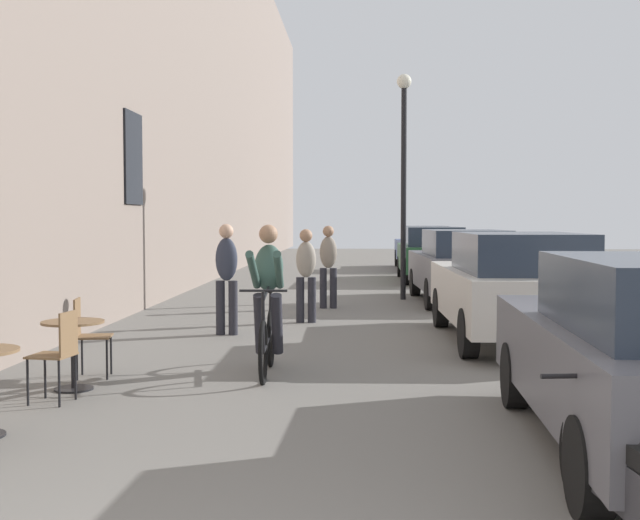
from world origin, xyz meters
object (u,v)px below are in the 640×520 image
object	(u,v)px
cafe_chair_far_toward_wall	(59,350)
pedestrian_mid	(306,270)
parked_car_fourth	(432,253)
parked_car_fifth	(423,247)
cafe_chair_far_toward_street	(87,332)
cyclist_on_bicycle	(268,302)
pedestrian_far	(328,262)
street_lamp	(404,157)
parked_motorcycle	(640,486)
parked_car_third	(462,265)
pedestrian_near	(227,273)
parked_car_second	(513,286)
cafe_table_far	(73,340)

from	to	relation	value
cafe_chair_far_toward_wall	pedestrian_mid	world-z (taller)	pedestrian_mid
pedestrian_mid	parked_car_fourth	size ratio (longest dim) A/B	0.37
parked_car_fifth	cafe_chair_far_toward_street	bearing A→B (deg)	-105.23
cyclist_on_bicycle	pedestrian_mid	world-z (taller)	cyclist_on_bicycle
pedestrian_far	street_lamp	size ratio (longest dim) A/B	0.33
pedestrian_mid	parked_motorcycle	size ratio (longest dim) A/B	0.75
street_lamp	parked_car_third	xyz separation A→B (m)	(1.19, -0.66, -2.31)
pedestrian_near	cyclist_on_bicycle	bearing A→B (deg)	-71.65
cafe_chair_far_toward_wall	parked_car_second	bearing A→B (deg)	38.35
parked_car_third	parked_car_fourth	world-z (taller)	parked_car_third
parked_motorcycle	parked_car_second	bearing A→B (deg)	84.18
cafe_chair_far_toward_street	cafe_table_far	bearing A→B (deg)	-83.34
cafe_chair_far_toward_street	pedestrian_near	bearing A→B (deg)	73.04
street_lamp	cafe_chair_far_toward_street	bearing A→B (deg)	-114.47
parked_car_second	parked_car_third	size ratio (longest dim) A/B	1.02
parked_car_third	parked_motorcycle	distance (m)	12.79
cyclist_on_bicycle	cafe_chair_far_toward_wall	bearing A→B (deg)	-137.80
street_lamp	parked_car_third	world-z (taller)	street_lamp
parked_car_third	parked_car_second	bearing A→B (deg)	-89.51
cyclist_on_bicycle	pedestrian_mid	xyz separation A→B (m)	(0.15, 4.40, 0.09)
cafe_chair_far_toward_street	pedestrian_mid	distance (m)	5.30
parked_car_third	cafe_chair_far_toward_street	bearing A→B (deg)	-122.55
cafe_chair_far_toward_street	parked_car_fifth	world-z (taller)	parked_car_fifth
cafe_table_far	parked_car_second	size ratio (longest dim) A/B	0.16
pedestrian_near	pedestrian_mid	size ratio (longest dim) A/B	1.06
cafe_chair_far_toward_wall	parked_car_fourth	bearing A→B (deg)	71.99
cafe_chair_far_toward_wall	pedestrian_far	size ratio (longest dim) A/B	0.54
pedestrian_mid	parked_motorcycle	distance (m)	9.75
pedestrian_near	parked_car_fifth	bearing A→B (deg)	75.13
cafe_table_far	parked_car_third	size ratio (longest dim) A/B	0.16
cafe_chair_far_toward_street	parked_car_second	xyz separation A→B (m)	(5.25, 2.79, 0.30)
cafe_table_far	parked_car_fifth	distance (m)	20.69
cafe_chair_far_toward_wall	parked_motorcycle	world-z (taller)	cafe_chair_far_toward_wall
cafe_table_far	cafe_chair_far_toward_wall	xyz separation A→B (m)	(0.08, -0.59, -0.00)
cafe_chair_far_toward_street	street_lamp	size ratio (longest dim) A/B	0.18
cafe_table_far	cafe_chair_far_toward_wall	size ratio (longest dim) A/B	0.81
pedestrian_mid	parked_car_second	distance (m)	3.72
cafe_chair_far_toward_wall	parked_car_fifth	xyz separation A→B (m)	(5.13, 20.62, 0.27)
cafe_chair_far_toward_wall	parked_car_third	world-z (taller)	parked_car_third
parked_car_fourth	parked_car_fifth	distance (m)	5.39
pedestrian_near	parked_car_second	distance (m)	4.26
cafe_chair_far_toward_wall	street_lamp	world-z (taller)	street_lamp
cafe_chair_far_toward_wall	pedestrian_far	distance (m)	8.58
pedestrian_mid	parked_car_third	world-z (taller)	pedestrian_mid
parked_motorcycle	street_lamp	bearing A→B (deg)	92.07
parked_car_second	pedestrian_far	bearing A→B (deg)	123.63
pedestrian_mid	parked_motorcycle	bearing A→B (deg)	-75.99
street_lamp	cafe_chair_far_toward_wall	bearing A→B (deg)	-111.01
parked_car_second	cyclist_on_bicycle	bearing A→B (deg)	-144.02
pedestrian_far	parked_motorcycle	xyz separation A→B (m)	(2.06, -11.64, -0.52)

